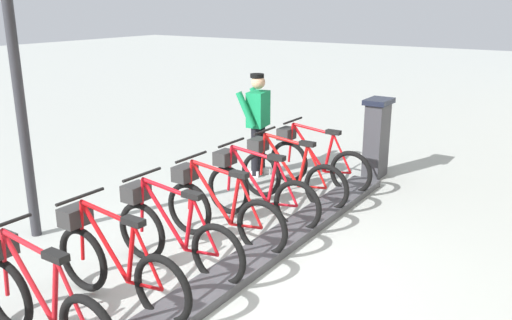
{
  "coord_description": "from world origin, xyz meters",
  "views": [
    {
      "loc": [
        -2.96,
        4.01,
        2.76
      ],
      "look_at": [
        0.5,
        -1.19,
        0.9
      ],
      "focal_mm": 37.63,
      "sensor_mm": 36.0,
      "label": 1
    }
  ],
  "objects_px": {
    "bike_docked_5": "(114,262)",
    "bike_docked_6": "(39,301)",
    "bike_docked_2": "(257,190)",
    "bike_docked_3": "(219,209)",
    "bike_docked_1": "(288,174)",
    "bike_docked_4": "(172,233)",
    "payment_kiosk": "(376,137)",
    "worker_near_rack": "(258,121)",
    "bike_docked_0": "(314,160)",
    "lamp_post": "(11,28)"
  },
  "relations": [
    {
      "from": "bike_docked_2",
      "to": "bike_docked_3",
      "type": "relative_size",
      "value": 1.0
    },
    {
      "from": "bike_docked_2",
      "to": "bike_docked_6",
      "type": "bearing_deg",
      "value": 90.0
    },
    {
      "from": "bike_docked_3",
      "to": "bike_docked_1",
      "type": "bearing_deg",
      "value": -90.0
    },
    {
      "from": "worker_near_rack",
      "to": "lamp_post",
      "type": "xyz_separation_m",
      "value": [
        0.94,
        3.5,
        1.56
      ]
    },
    {
      "from": "bike_docked_2",
      "to": "bike_docked_5",
      "type": "height_order",
      "value": "same"
    },
    {
      "from": "bike_docked_0",
      "to": "worker_near_rack",
      "type": "bearing_deg",
      "value": -2.76
    },
    {
      "from": "bike_docked_0",
      "to": "bike_docked_5",
      "type": "distance_m",
      "value": 3.98
    },
    {
      "from": "bike_docked_1",
      "to": "bike_docked_5",
      "type": "height_order",
      "value": "same"
    },
    {
      "from": "payment_kiosk",
      "to": "bike_docked_0",
      "type": "height_order",
      "value": "payment_kiosk"
    },
    {
      "from": "bike_docked_4",
      "to": "lamp_post",
      "type": "bearing_deg",
      "value": 7.51
    },
    {
      "from": "bike_docked_0",
      "to": "bike_docked_2",
      "type": "xyz_separation_m",
      "value": [
        0.0,
        1.59,
        0.0
      ]
    },
    {
      "from": "bike_docked_4",
      "to": "worker_near_rack",
      "type": "bearing_deg",
      "value": -71.7
    },
    {
      "from": "bike_docked_4",
      "to": "payment_kiosk",
      "type": "bearing_deg",
      "value": -97.73
    },
    {
      "from": "bike_docked_5",
      "to": "bike_docked_6",
      "type": "height_order",
      "value": "same"
    },
    {
      "from": "payment_kiosk",
      "to": "bike_docked_3",
      "type": "height_order",
      "value": "payment_kiosk"
    },
    {
      "from": "payment_kiosk",
      "to": "bike_docked_0",
      "type": "bearing_deg",
      "value": 60.86
    },
    {
      "from": "bike_docked_2",
      "to": "worker_near_rack",
      "type": "distance_m",
      "value": 2.02
    },
    {
      "from": "payment_kiosk",
      "to": "bike_docked_1",
      "type": "distance_m",
      "value": 1.92
    },
    {
      "from": "bike_docked_4",
      "to": "lamp_post",
      "type": "xyz_separation_m",
      "value": [
        2.01,
        0.27,
        2.04
      ]
    },
    {
      "from": "bike_docked_4",
      "to": "bike_docked_5",
      "type": "height_order",
      "value": "same"
    },
    {
      "from": "payment_kiosk",
      "to": "bike_docked_2",
      "type": "height_order",
      "value": "payment_kiosk"
    },
    {
      "from": "payment_kiosk",
      "to": "bike_docked_3",
      "type": "bearing_deg",
      "value": 80.5
    },
    {
      "from": "bike_docked_2",
      "to": "lamp_post",
      "type": "xyz_separation_m",
      "value": [
        2.01,
        1.86,
        2.04
      ]
    },
    {
      "from": "payment_kiosk",
      "to": "worker_near_rack",
      "type": "relative_size",
      "value": 0.77
    },
    {
      "from": "payment_kiosk",
      "to": "bike_docked_4",
      "type": "bearing_deg",
      "value": 82.27
    },
    {
      "from": "lamp_post",
      "to": "bike_docked_0",
      "type": "bearing_deg",
      "value": -120.22
    },
    {
      "from": "bike_docked_0",
      "to": "bike_docked_5",
      "type": "height_order",
      "value": "same"
    },
    {
      "from": "bike_docked_3",
      "to": "bike_docked_5",
      "type": "height_order",
      "value": "same"
    },
    {
      "from": "bike_docked_1",
      "to": "bike_docked_6",
      "type": "height_order",
      "value": "same"
    },
    {
      "from": "bike_docked_3",
      "to": "bike_docked_6",
      "type": "distance_m",
      "value": 2.39
    },
    {
      "from": "bike_docked_0",
      "to": "bike_docked_5",
      "type": "relative_size",
      "value": 1.0
    },
    {
      "from": "worker_near_rack",
      "to": "bike_docked_1",
      "type": "bearing_deg",
      "value": 141.62
    },
    {
      "from": "bike_docked_6",
      "to": "bike_docked_0",
      "type": "bearing_deg",
      "value": -90.0
    },
    {
      "from": "bike_docked_4",
      "to": "bike_docked_5",
      "type": "xyz_separation_m",
      "value": [
        0.0,
        0.8,
        0.0
      ]
    },
    {
      "from": "bike_docked_1",
      "to": "bike_docked_3",
      "type": "bearing_deg",
      "value": 90.0
    },
    {
      "from": "bike_docked_2",
      "to": "bike_docked_6",
      "type": "height_order",
      "value": "same"
    },
    {
      "from": "payment_kiosk",
      "to": "bike_docked_4",
      "type": "relative_size",
      "value": 0.74
    },
    {
      "from": "bike_docked_3",
      "to": "worker_near_rack",
      "type": "xyz_separation_m",
      "value": [
        1.07,
        -2.44,
        0.48
      ]
    },
    {
      "from": "bike_docked_6",
      "to": "lamp_post",
      "type": "relative_size",
      "value": 0.46
    },
    {
      "from": "bike_docked_5",
      "to": "bike_docked_2",
      "type": "bearing_deg",
      "value": -90.0
    },
    {
      "from": "bike_docked_6",
      "to": "bike_docked_4",
      "type": "bearing_deg",
      "value": -90.0
    },
    {
      "from": "bike_docked_5",
      "to": "bike_docked_6",
      "type": "distance_m",
      "value": 0.8
    },
    {
      "from": "payment_kiosk",
      "to": "lamp_post",
      "type": "xyz_separation_m",
      "value": [
        2.58,
        4.48,
        1.81
      ]
    },
    {
      "from": "bike_docked_5",
      "to": "worker_near_rack",
      "type": "xyz_separation_m",
      "value": [
        1.07,
        -4.04,
        0.48
      ]
    },
    {
      "from": "bike_docked_0",
      "to": "bike_docked_3",
      "type": "bearing_deg",
      "value": 90.0
    },
    {
      "from": "bike_docked_1",
      "to": "bike_docked_6",
      "type": "bearing_deg",
      "value": 90.0
    },
    {
      "from": "bike_docked_3",
      "to": "lamp_post",
      "type": "bearing_deg",
      "value": 27.84
    },
    {
      "from": "bike_docked_2",
      "to": "bike_docked_0",
      "type": "bearing_deg",
      "value": -90.0
    },
    {
      "from": "bike_docked_1",
      "to": "worker_near_rack",
      "type": "bearing_deg",
      "value": -38.38
    },
    {
      "from": "bike_docked_3",
      "to": "bike_docked_5",
      "type": "distance_m",
      "value": 1.59
    }
  ]
}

